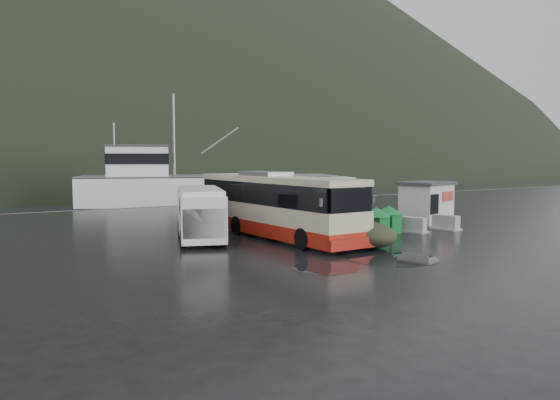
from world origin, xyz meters
TOP-DOWN VIEW (x-y plane):
  - ground at (0.00, 0.00)m, footprint 160.00×160.00m
  - harbor_water at (0.00, 110.00)m, footprint 300.00×180.00m
  - quay_edge at (0.00, 20.00)m, footprint 160.00×0.60m
  - headland at (10.00, 250.00)m, footprint 780.00×540.00m
  - coach_bus at (-1.60, 1.36)m, footprint 3.11×11.24m
  - white_van at (-5.02, 2.50)m, footprint 3.92×6.16m
  - waste_bin_left at (3.89, -0.61)m, footprint 1.26×1.26m
  - waste_bin_right at (2.68, -1.00)m, footprint 1.28×1.28m
  - dome_tent at (0.11, -3.32)m, footprint 2.09×2.88m
  - ticket_kiosk at (8.91, 1.50)m, footprint 3.51×2.94m
  - jersey_barrier_a at (7.45, -1.21)m, footprint 0.93×1.62m
  - jersey_barrier_b at (5.12, -0.97)m, footprint 1.25×1.75m
  - fishing_trawler at (6.90, 26.94)m, footprint 28.46×15.95m
  - puddles at (0.12, -2.85)m, footprint 12.30×14.51m

SIDE VIEW (x-z plane):
  - ground at x=0.00m, z-range 0.00..0.00m
  - harbor_water at x=0.00m, z-range -0.01..0.01m
  - quay_edge at x=0.00m, z-range -0.75..0.75m
  - headland at x=10.00m, z-range -285.00..285.00m
  - coach_bus at x=-1.60m, z-range -1.58..1.58m
  - white_van at x=-5.02m, z-range -1.22..1.22m
  - waste_bin_left at x=3.89m, z-range -0.71..0.71m
  - waste_bin_right at x=2.68m, z-range -0.71..0.71m
  - dome_tent at x=0.11m, z-range -0.56..0.56m
  - ticket_kiosk at x=8.91m, z-range -1.20..1.20m
  - jersey_barrier_a at x=7.45m, z-range -0.39..0.39m
  - jersey_barrier_b at x=5.12m, z-range -0.40..0.40m
  - fishing_trawler at x=6.90m, z-range -5.63..5.63m
  - puddles at x=0.12m, z-range 0.00..0.01m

